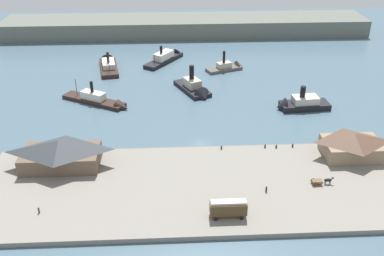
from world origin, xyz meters
The scene contains 21 objects.
ground_plane centered at (0.00, 0.00, 0.00)m, with size 320.00×320.00×0.00m, color #476070.
quay_promenade centered at (0.00, -22.00, 0.60)m, with size 110.00×36.00×1.20m, color gray.
seawall_edge centered at (0.00, -3.60, 0.50)m, with size 110.00×0.80×1.00m, color #666159.
ferry_shed_central_terminal centered at (-37.10, -11.25, 5.02)m, with size 20.10×11.29×7.50m.
ferry_shed_west_terminal centered at (39.98, -10.45, 4.70)m, with size 15.38×10.68×6.88m.
street_tram centered at (3.71, -33.91, 3.67)m, with size 8.08×2.69×4.22m.
horse_cart centered at (27.96, -22.99, 2.13)m, with size 5.45×1.65×1.87m.
pedestrian_near_west_shed centered at (13.95, -25.36, 1.95)m, with size 0.41×0.41×1.65m.
pedestrian_near_east_shed centered at (5.55, -29.73, 1.95)m, with size 0.40×0.40×1.63m.
pedestrian_by_tram centered at (-38.24, -30.51, 1.94)m, with size 0.40×0.40×1.62m.
mooring_post_east centered at (5.42, -5.31, 1.65)m, with size 0.44×0.44×0.90m, color black.
mooring_post_center_west centered at (20.75, -5.52, 1.65)m, with size 0.44×0.44×0.90m, color black.
mooring_post_center_east centered at (25.45, -5.27, 1.65)m, with size 0.44×0.44×0.90m, color black.
mooring_post_west centered at (17.68, -5.16, 1.65)m, with size 0.44×0.44×0.90m, color black.
ferry_departing_north centered at (0.61, 35.86, 1.46)m, with size 13.79×19.68×11.85m.
ferry_moored_west centered at (-33.72, 63.54, 1.26)m, with size 10.02×22.58×10.54m.
ferry_outer_harbor centered at (34.40, 21.36, 1.62)m, with size 18.05×7.68×9.86m.
ferry_near_quay centered at (-32.07, 28.09, 1.19)m, with size 24.78×16.75×9.28m.
ferry_mid_harbor centered at (15.47, 58.59, 1.06)m, with size 16.53×10.42×9.84m.
ferry_approaching_east centered at (-9.53, 70.53, 1.49)m, with size 17.80×22.37×9.21m.
far_headland centered at (0.00, 110.00, 4.00)m, with size 180.00×24.00×8.00m, color #60665B.
Camera 1 is at (-8.11, -109.49, 64.91)m, focal length 41.26 mm.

